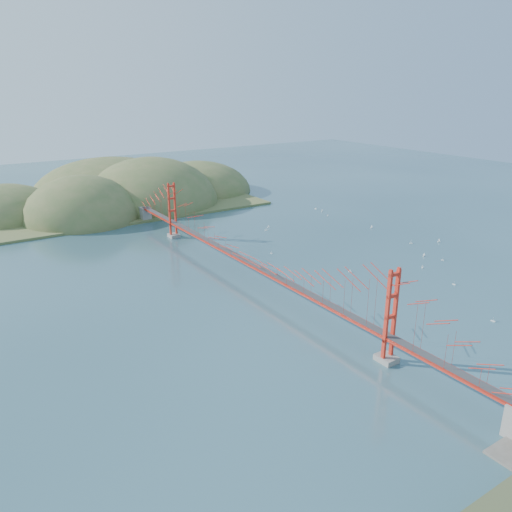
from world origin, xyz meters
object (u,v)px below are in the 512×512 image
sailboat_2 (411,243)px  sailboat_1 (350,271)px  bridge (249,241)px  sailboat_0 (454,284)px

sailboat_2 → sailboat_1: 22.35m
bridge → sailboat_2: (38.64, -1.01, -6.85)m
bridge → sailboat_0: bridge is taller
bridge → sailboat_2: size_ratio=130.92×
bridge → sailboat_0: size_ratio=149.26×
sailboat_0 → sailboat_1: bearing=126.9°
sailboat_2 → sailboat_1: sailboat_2 is taller
sailboat_0 → sailboat_1: 16.93m
sailboat_0 → bridge: bearing=143.9°
bridge → sailboat_1: 19.25m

